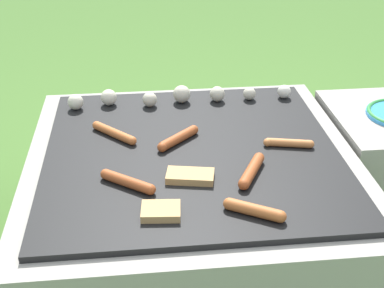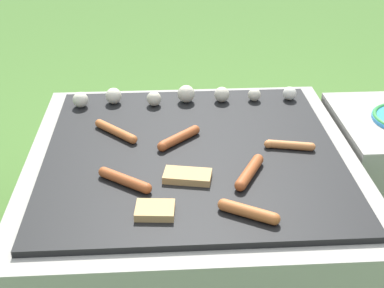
% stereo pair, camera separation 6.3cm
% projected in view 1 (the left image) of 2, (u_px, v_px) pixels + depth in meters
% --- Properties ---
extents(ground_plane, '(14.00, 14.00, 0.00)m').
position_uv_depth(ground_plane, '(192.00, 262.00, 1.78)').
color(ground_plane, '#47702D').
extents(grill, '(0.97, 0.97, 0.43)m').
position_uv_depth(grill, '(192.00, 210.00, 1.67)').
color(grill, '#9E998E').
rests_on(grill, ground_plane).
extents(sausage_front_right, '(0.14, 0.14, 0.03)m').
position_uv_depth(sausage_front_right, '(114.00, 133.00, 1.63)').
color(sausage_front_right, '#B7602D').
rests_on(sausage_front_right, grill).
extents(sausage_front_center, '(0.14, 0.09, 0.03)m').
position_uv_depth(sausage_front_center, '(254.00, 210.00, 1.28)').
color(sausage_front_center, '#B7602D').
rests_on(sausage_front_center, grill).
extents(sausage_back_right, '(0.15, 0.05, 0.02)m').
position_uv_depth(sausage_back_right, '(289.00, 143.00, 1.58)').
color(sausage_back_right, '#C6753D').
rests_on(sausage_back_right, grill).
extents(sausage_back_center, '(0.14, 0.11, 0.03)m').
position_uv_depth(sausage_back_center, '(128.00, 182.00, 1.39)').
color(sausage_back_center, '#A34C23').
rests_on(sausage_back_center, grill).
extents(sausage_mid_right, '(0.10, 0.16, 0.03)m').
position_uv_depth(sausage_mid_right, '(252.00, 171.00, 1.44)').
color(sausage_mid_right, '#A34C23').
rests_on(sausage_mid_right, grill).
extents(sausage_mid_left, '(0.13, 0.13, 0.03)m').
position_uv_depth(sausage_mid_left, '(178.00, 138.00, 1.60)').
color(sausage_mid_left, '#A34C23').
rests_on(sausage_mid_left, grill).
extents(bread_slice_center, '(0.10, 0.08, 0.02)m').
position_uv_depth(bread_slice_center, '(161.00, 211.00, 1.29)').
color(bread_slice_center, tan).
rests_on(bread_slice_center, grill).
extents(bread_slice_right, '(0.14, 0.09, 0.02)m').
position_uv_depth(bread_slice_right, '(190.00, 176.00, 1.42)').
color(bread_slice_right, tan).
rests_on(bread_slice_right, grill).
extents(mushroom_row, '(0.77, 0.08, 0.06)m').
position_uv_depth(mushroom_row, '(173.00, 96.00, 1.84)').
color(mushroom_row, beige).
rests_on(mushroom_row, grill).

